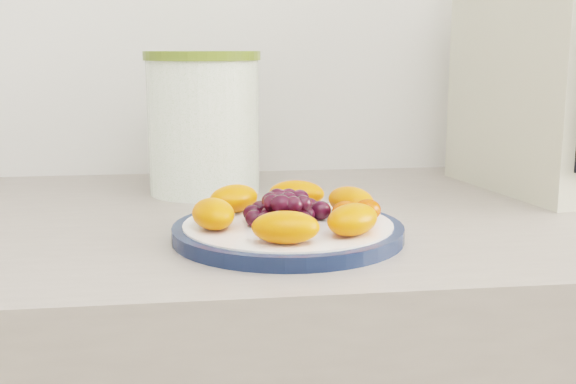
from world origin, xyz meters
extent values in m
cylinder|color=#111C3A|center=(-0.12, 1.08, 0.91)|extent=(0.24, 0.24, 0.01)
cylinder|color=white|center=(-0.12, 1.08, 0.91)|extent=(0.22, 0.22, 0.02)
cylinder|color=#3B701E|center=(-0.20, 1.34, 0.99)|extent=(0.20, 0.20, 0.18)
cylinder|color=#586B23|center=(-0.20, 1.34, 1.09)|extent=(0.20, 0.20, 0.01)
cube|color=beige|center=(0.30, 1.30, 1.07)|extent=(0.24, 0.30, 0.34)
ellipsoid|color=#FF5105|center=(-0.04, 1.11, 0.93)|extent=(0.06, 0.07, 0.03)
ellipsoid|color=#FF5105|center=(-0.10, 1.15, 0.93)|extent=(0.07, 0.06, 0.03)
ellipsoid|color=#FF5105|center=(-0.17, 1.14, 0.93)|extent=(0.08, 0.07, 0.03)
ellipsoid|color=#FF5105|center=(-0.19, 1.06, 0.93)|extent=(0.05, 0.07, 0.03)
ellipsoid|color=#FF5105|center=(-0.13, 1.00, 0.93)|extent=(0.07, 0.05, 0.03)
ellipsoid|color=#FF5105|center=(-0.06, 1.02, 0.93)|extent=(0.07, 0.07, 0.03)
ellipsoid|color=black|center=(-0.12, 1.08, 0.93)|extent=(0.02, 0.02, 0.02)
ellipsoid|color=black|center=(-0.10, 1.08, 0.93)|extent=(0.02, 0.02, 0.02)
ellipsoid|color=black|center=(-0.11, 1.09, 0.93)|extent=(0.02, 0.02, 0.02)
ellipsoid|color=black|center=(-0.12, 1.09, 0.93)|extent=(0.02, 0.02, 0.02)
ellipsoid|color=black|center=(-0.13, 1.08, 0.93)|extent=(0.02, 0.02, 0.02)
ellipsoid|color=black|center=(-0.12, 1.06, 0.93)|extent=(0.02, 0.02, 0.02)
ellipsoid|color=black|center=(-0.11, 1.06, 0.93)|extent=(0.02, 0.02, 0.02)
ellipsoid|color=black|center=(-0.08, 1.09, 0.93)|extent=(0.02, 0.02, 0.02)
ellipsoid|color=black|center=(-0.09, 1.10, 0.93)|extent=(0.02, 0.02, 0.02)
ellipsoid|color=black|center=(-0.11, 1.11, 0.93)|extent=(0.02, 0.02, 0.02)
ellipsoid|color=black|center=(-0.13, 1.11, 0.93)|extent=(0.02, 0.02, 0.02)
ellipsoid|color=black|center=(-0.14, 1.10, 0.93)|extent=(0.02, 0.02, 0.02)
ellipsoid|color=black|center=(-0.15, 1.09, 0.93)|extent=(0.02, 0.02, 0.02)
ellipsoid|color=black|center=(-0.15, 1.07, 0.93)|extent=(0.02, 0.02, 0.02)
ellipsoid|color=black|center=(-0.14, 1.05, 0.93)|extent=(0.02, 0.02, 0.02)
ellipsoid|color=black|center=(-0.13, 1.04, 0.93)|extent=(0.02, 0.02, 0.02)
ellipsoid|color=black|center=(-0.11, 1.04, 0.93)|extent=(0.02, 0.02, 0.02)
ellipsoid|color=black|center=(-0.12, 1.08, 0.94)|extent=(0.02, 0.02, 0.02)
ellipsoid|color=black|center=(-0.10, 1.09, 0.94)|extent=(0.02, 0.02, 0.02)
ellipsoid|color=black|center=(-0.11, 1.10, 0.94)|extent=(0.02, 0.02, 0.02)
ellipsoid|color=black|center=(-0.12, 1.09, 0.94)|extent=(0.02, 0.02, 0.02)
ellipsoid|color=black|center=(-0.13, 1.08, 0.94)|extent=(0.02, 0.02, 0.02)
ellipsoid|color=black|center=(-0.13, 1.07, 0.94)|extent=(0.02, 0.02, 0.02)
ellipsoid|color=black|center=(-0.12, 1.06, 0.94)|extent=(0.02, 0.02, 0.02)
ellipsoid|color=black|center=(-0.11, 1.06, 0.94)|extent=(0.02, 0.02, 0.02)
ellipsoid|color=black|center=(-0.10, 1.07, 0.94)|extent=(0.02, 0.02, 0.02)
ellipsoid|color=#F13508|center=(-0.06, 1.07, 0.93)|extent=(0.03, 0.03, 0.02)
ellipsoid|color=#F13508|center=(-0.03, 1.08, 0.93)|extent=(0.04, 0.03, 0.02)
camera|label=1|loc=(-0.21, 0.35, 1.10)|focal=45.00mm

